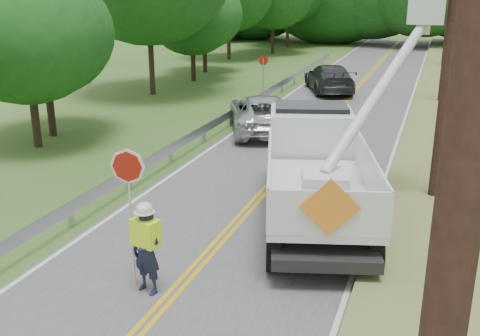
% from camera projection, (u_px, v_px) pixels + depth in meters
% --- Properties ---
extents(road, '(7.20, 96.00, 0.03)m').
position_uv_depth(road, '(306.00, 145.00, 22.62)').
color(road, '#4B4B4D').
rests_on(road, ground).
extents(guardrail, '(0.18, 48.00, 0.77)m').
position_uv_depth(guardrail, '(222.00, 119.00, 24.55)').
color(guardrail, '#A2A6AA').
rests_on(guardrail, ground).
extents(utility_poles, '(1.60, 43.30, 10.00)m').
position_uv_depth(utility_poles, '(452.00, 10.00, 22.07)').
color(utility_poles, black).
rests_on(utility_poles, ground).
extents(flagger, '(1.18, 0.61, 3.06)m').
position_uv_depth(flagger, '(146.00, 244.00, 11.47)').
color(flagger, '#191E33').
rests_on(flagger, road).
extents(bucket_truck, '(5.05, 7.98, 7.32)m').
position_uv_depth(bucket_truck, '(321.00, 153.00, 15.86)').
color(bucket_truck, black).
rests_on(bucket_truck, road).
extents(suv_silver, '(4.71, 6.37, 1.61)m').
position_uv_depth(suv_silver, '(262.00, 113.00, 24.50)').
color(suv_silver, silver).
rests_on(suv_silver, road).
extents(suv_darkgrey, '(4.27, 6.11, 1.64)m').
position_uv_depth(suv_darkgrey, '(329.00, 78.00, 33.63)').
color(suv_darkgrey, '#323539').
rests_on(suv_darkgrey, road).
extents(stop_sign_permanent, '(0.53, 0.18, 2.54)m').
position_uv_depth(stop_sign_permanent, '(263.00, 71.00, 30.57)').
color(stop_sign_permanent, '#A2A6AA').
rests_on(stop_sign_permanent, ground).
extents(yard_sign, '(0.50, 0.23, 0.77)m').
position_uv_depth(yard_sign, '(451.00, 238.00, 13.05)').
color(yard_sign, white).
rests_on(yard_sign, ground).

